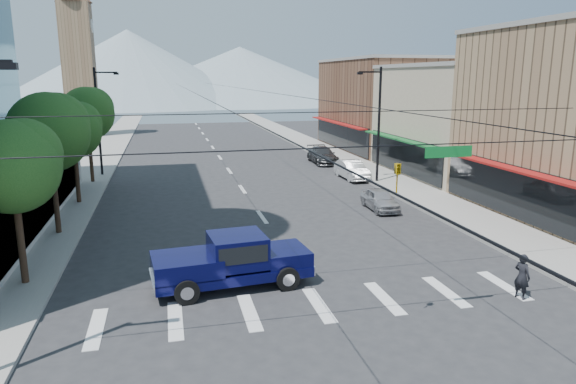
# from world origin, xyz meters

# --- Properties ---
(ground) EXTENTS (160.00, 160.00, 0.00)m
(ground) POSITION_xyz_m (0.00, 0.00, 0.00)
(ground) COLOR #28282B
(ground) RESTS_ON ground
(sidewalk_left) EXTENTS (4.00, 120.00, 0.15)m
(sidewalk_left) POSITION_xyz_m (-12.00, 40.00, 0.07)
(sidewalk_left) COLOR gray
(sidewalk_left) RESTS_ON ground
(sidewalk_right) EXTENTS (4.00, 120.00, 0.15)m
(sidewalk_right) POSITION_xyz_m (12.00, 40.00, 0.07)
(sidewalk_right) COLOR gray
(sidewalk_right) RESTS_ON ground
(shop_mid) EXTENTS (12.00, 14.00, 9.00)m
(shop_mid) POSITION_xyz_m (20.00, 24.00, 4.50)
(shop_mid) COLOR tan
(shop_mid) RESTS_ON ground
(shop_far) EXTENTS (12.00, 18.00, 10.00)m
(shop_far) POSITION_xyz_m (20.00, 40.00, 5.00)
(shop_far) COLOR brown
(shop_far) RESTS_ON ground
(clock_tower) EXTENTS (4.80, 4.80, 20.40)m
(clock_tower) POSITION_xyz_m (-16.50, 62.00, 10.64)
(clock_tower) COLOR #8C6B4C
(clock_tower) RESTS_ON ground
(mountain_left) EXTENTS (80.00, 80.00, 22.00)m
(mountain_left) POSITION_xyz_m (-15.00, 150.00, 11.00)
(mountain_left) COLOR gray
(mountain_left) RESTS_ON ground
(mountain_right) EXTENTS (90.00, 90.00, 18.00)m
(mountain_right) POSITION_xyz_m (20.00, 160.00, 9.00)
(mountain_right) COLOR gray
(mountain_right) RESTS_ON ground
(tree_near) EXTENTS (3.65, 3.64, 6.71)m
(tree_near) POSITION_xyz_m (-11.07, 6.10, 4.99)
(tree_near) COLOR black
(tree_near) RESTS_ON ground
(tree_midnear) EXTENTS (4.09, 4.09, 7.52)m
(tree_midnear) POSITION_xyz_m (-11.07, 13.10, 5.59)
(tree_midnear) COLOR black
(tree_midnear) RESTS_ON ground
(tree_midfar) EXTENTS (3.65, 3.64, 6.71)m
(tree_midfar) POSITION_xyz_m (-11.07, 20.10, 4.99)
(tree_midfar) COLOR black
(tree_midfar) RESTS_ON ground
(tree_far) EXTENTS (4.09, 4.09, 7.52)m
(tree_far) POSITION_xyz_m (-11.07, 27.10, 5.59)
(tree_far) COLOR black
(tree_far) RESTS_ON ground
(signal_rig) EXTENTS (21.80, 0.20, 9.00)m
(signal_rig) POSITION_xyz_m (0.19, -1.00, 4.64)
(signal_rig) COLOR black
(signal_rig) RESTS_ON ground
(lamp_pole_nw) EXTENTS (2.00, 0.25, 9.00)m
(lamp_pole_nw) POSITION_xyz_m (-10.67, 30.00, 4.94)
(lamp_pole_nw) COLOR black
(lamp_pole_nw) RESTS_ON ground
(lamp_pole_ne) EXTENTS (2.00, 0.25, 9.00)m
(lamp_pole_ne) POSITION_xyz_m (10.67, 22.00, 4.94)
(lamp_pole_ne) COLOR black
(lamp_pole_ne) RESTS_ON ground
(pickup_truck) EXTENTS (6.50, 2.94, 2.14)m
(pickup_truck) POSITION_xyz_m (-3.10, 4.00, 1.11)
(pickup_truck) COLOR #070836
(pickup_truck) RESTS_ON ground
(pedestrian) EXTENTS (0.59, 0.74, 1.77)m
(pedestrian) POSITION_xyz_m (7.43, 0.30, 0.89)
(pedestrian) COLOR black
(pedestrian) RESTS_ON ground
(parked_car_near) EXTENTS (1.70, 3.95, 1.33)m
(parked_car_near) POSITION_xyz_m (7.60, 14.01, 0.66)
(parked_car_near) COLOR #A09FA4
(parked_car_near) RESTS_ON ground
(parked_car_mid) EXTENTS (1.70, 4.66, 1.52)m
(parked_car_mid) POSITION_xyz_m (9.40, 23.89, 0.76)
(parked_car_mid) COLOR silver
(parked_car_mid) RESTS_ON ground
(parked_car_far) EXTENTS (2.31, 5.40, 1.55)m
(parked_car_far) POSITION_xyz_m (9.40, 32.08, 0.78)
(parked_car_far) COLOR #343537
(parked_car_far) RESTS_ON ground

